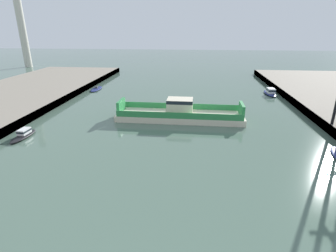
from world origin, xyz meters
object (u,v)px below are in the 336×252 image
(moored_boat_mid_left, at_px, (270,92))
(smokestack_distant_a, at_px, (20,18))
(chain_ferry, at_px, (180,113))
(moored_boat_far_left, at_px, (23,134))
(moored_boat_near_left, at_px, (96,89))

(moored_boat_mid_left, height_order, smokestack_distant_a, smokestack_distant_a)
(chain_ferry, xyz_separation_m, moored_boat_far_left, (-23.38, -11.04, -0.68))
(moored_boat_near_left, bearing_deg, chain_ferry, -42.87)
(chain_ferry, bearing_deg, moored_boat_mid_left, 44.76)
(moored_boat_near_left, bearing_deg, smokestack_distant_a, 138.06)
(moored_boat_far_left, bearing_deg, moored_boat_mid_left, 35.80)
(moored_boat_mid_left, bearing_deg, moored_boat_near_left, 178.76)
(chain_ferry, height_order, moored_boat_near_left, chain_ferry)
(chain_ferry, bearing_deg, smokestack_distant_a, 137.73)
(moored_boat_near_left, xyz_separation_m, smokestack_distant_a, (-44.71, 40.17, 19.45))
(moored_boat_mid_left, relative_size, moored_boat_far_left, 1.26)
(chain_ferry, distance_m, moored_boat_mid_left, 30.31)
(moored_boat_near_left, bearing_deg, moored_boat_mid_left, -1.24)
(moored_boat_near_left, distance_m, smokestack_distant_a, 63.18)
(moored_boat_far_left, bearing_deg, smokestack_distant_a, 121.68)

